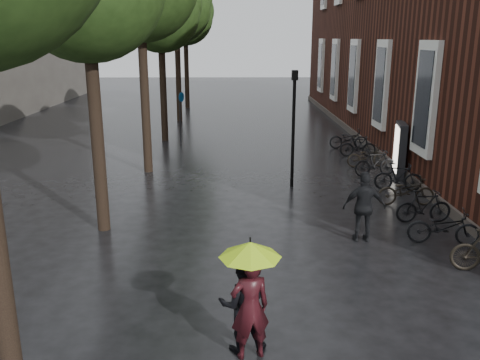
{
  "coord_description": "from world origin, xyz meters",
  "views": [
    {
      "loc": [
        -0.67,
        -5.58,
        4.88
      ],
      "look_at": [
        -0.53,
        6.07,
        1.6
      ],
      "focal_mm": 38.0,
      "sensor_mm": 36.0,
      "label": 1
    }
  ],
  "objects_px": {
    "person_burgundy": "(250,308)",
    "lamp_post": "(294,118)",
    "ad_lightbox": "(400,150)",
    "pedestrian_walking": "(364,207)",
    "parked_bicycles": "(392,176)",
    "person_black": "(243,304)"
  },
  "relations": [
    {
      "from": "ad_lightbox",
      "to": "lamp_post",
      "type": "height_order",
      "value": "lamp_post"
    },
    {
      "from": "person_black",
      "to": "person_burgundy",
      "type": "bearing_deg",
      "value": 117.94
    },
    {
      "from": "person_burgundy",
      "to": "lamp_post",
      "type": "distance_m",
      "value": 9.76
    },
    {
      "from": "lamp_post",
      "to": "ad_lightbox",
      "type": "bearing_deg",
      "value": 17.93
    },
    {
      "from": "person_burgundy",
      "to": "lamp_post",
      "type": "bearing_deg",
      "value": -115.46
    },
    {
      "from": "person_burgundy",
      "to": "lamp_post",
      "type": "relative_size",
      "value": 0.44
    },
    {
      "from": "parked_bicycles",
      "to": "lamp_post",
      "type": "distance_m",
      "value": 3.79
    },
    {
      "from": "person_burgundy",
      "to": "parked_bicycles",
      "type": "xyz_separation_m",
      "value": [
        4.98,
        9.13,
        -0.4
      ]
    },
    {
      "from": "person_burgundy",
      "to": "parked_bicycles",
      "type": "distance_m",
      "value": 10.4
    },
    {
      "from": "parked_bicycles",
      "to": "ad_lightbox",
      "type": "height_order",
      "value": "ad_lightbox"
    },
    {
      "from": "person_black",
      "to": "lamp_post",
      "type": "xyz_separation_m",
      "value": [
        1.82,
        9.3,
        1.55
      ]
    },
    {
      "from": "pedestrian_walking",
      "to": "ad_lightbox",
      "type": "distance_m",
      "value": 6.66
    },
    {
      "from": "person_burgundy",
      "to": "person_black",
      "type": "bearing_deg",
      "value": -75.95
    },
    {
      "from": "pedestrian_walking",
      "to": "person_burgundy",
      "type": "bearing_deg",
      "value": 60.88
    },
    {
      "from": "ad_lightbox",
      "to": "person_burgundy",
      "type": "bearing_deg",
      "value": -106.87
    },
    {
      "from": "person_burgundy",
      "to": "parked_bicycles",
      "type": "relative_size",
      "value": 0.13
    },
    {
      "from": "person_black",
      "to": "parked_bicycles",
      "type": "height_order",
      "value": "person_black"
    },
    {
      "from": "ad_lightbox",
      "to": "parked_bicycles",
      "type": "bearing_deg",
      "value": -103.26
    },
    {
      "from": "pedestrian_walking",
      "to": "ad_lightbox",
      "type": "bearing_deg",
      "value": -111.92
    },
    {
      "from": "person_black",
      "to": "parked_bicycles",
      "type": "xyz_separation_m",
      "value": [
        5.09,
        8.93,
        -0.35
      ]
    },
    {
      "from": "person_black",
      "to": "ad_lightbox",
      "type": "distance_m",
      "value": 12.1
    },
    {
      "from": "pedestrian_walking",
      "to": "lamp_post",
      "type": "xyz_separation_m",
      "value": [
        -1.23,
        4.76,
        1.47
      ]
    }
  ]
}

